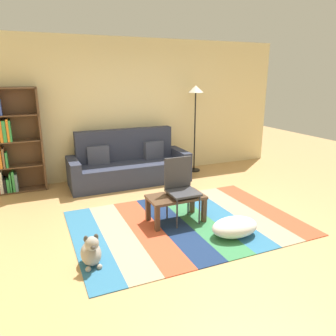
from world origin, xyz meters
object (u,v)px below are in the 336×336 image
couch (129,165)px  coffee_table (176,201)px  bookshelf (7,144)px  standing_lamp (195,100)px  folding_chair (181,184)px  dog (91,252)px  tv_remote (177,194)px  pouf (235,227)px

couch → coffee_table: size_ratio=2.89×
bookshelf → standing_lamp: (3.57, -0.11, 0.63)m
bookshelf → folding_chair: bookshelf is taller
standing_lamp → folding_chair: bearing=-122.5°
couch → dog: bearing=-115.0°
folding_chair → bookshelf: bearing=160.8°
tv_remote → folding_chair: (0.06, 0.01, 0.14)m
pouf → coffee_table: bearing=126.0°
dog → standing_lamp: bearing=45.5°
pouf → tv_remote: 0.91m
bookshelf → couch: bearing=-7.8°
couch → pouf: size_ratio=3.58×
coffee_table → dog: bearing=-154.1°
pouf → dog: bearing=177.8°
standing_lamp → coffee_table: bearing=-123.7°
couch → standing_lamp: 1.92m
couch → standing_lamp: size_ratio=1.25×
couch → tv_remote: 1.95m
dog → standing_lamp: size_ratio=0.22×
bookshelf → dog: bookshelf is taller
pouf → standing_lamp: size_ratio=0.35×
bookshelf → standing_lamp: 3.63m
pouf → tv_remote: bearing=123.7°
tv_remote → folding_chair: folding_chair is taller
standing_lamp → folding_chair: 2.68m
couch → dog: size_ratio=5.69×
coffee_table → standing_lamp: (1.43, 2.14, 1.19)m
pouf → folding_chair: size_ratio=0.70×
bookshelf → pouf: bearing=-48.1°
standing_lamp → dog: bearing=-134.5°
coffee_table → pouf: (0.51, -0.70, -0.19)m
dog → coffee_table: bearing=25.9°
couch → dog: couch is taller
standing_lamp → folding_chair: (-1.34, -2.11, -0.97)m
standing_lamp → bookshelf: bearing=178.2°
couch → standing_lamp: bearing=6.4°
dog → tv_remote: tv_remote is taller
pouf → dog: (-1.81, 0.07, 0.03)m
bookshelf → dog: (0.84, -2.89, -0.71)m
couch → standing_lamp: (1.51, 0.17, 1.17)m
bookshelf → coffee_table: (2.14, -2.26, -0.56)m
tv_remote → folding_chair: size_ratio=0.17×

